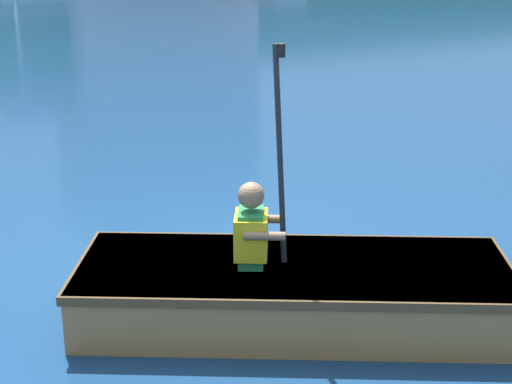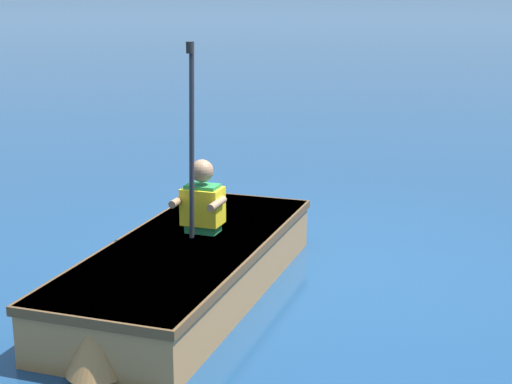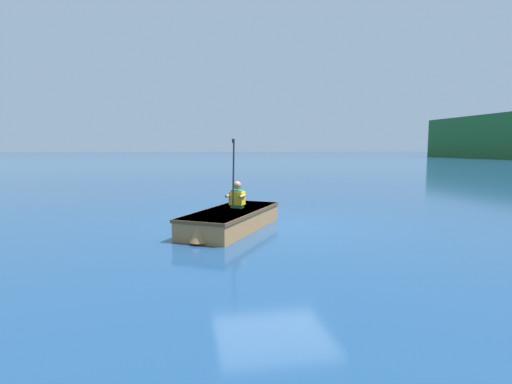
{
  "view_description": "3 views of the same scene",
  "coord_description": "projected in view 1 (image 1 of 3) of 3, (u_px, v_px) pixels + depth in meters",
  "views": [
    {
      "loc": [
        -2.23,
        -4.86,
        2.48
      ],
      "look_at": [
        0.28,
        -0.43,
        0.75
      ],
      "focal_mm": 55.0,
      "sensor_mm": 36.0,
      "label": 1
    },
    {
      "loc": [
        5.61,
        -1.66,
        2.18
      ],
      "look_at": [
        0.28,
        -0.43,
        0.75
      ],
      "focal_mm": 55.0,
      "sensor_mm": 36.0,
      "label": 2
    },
    {
      "loc": [
        8.19,
        -1.89,
        1.65
      ],
      "look_at": [
        0.28,
        -0.43,
        0.75
      ],
      "focal_mm": 28.0,
      "sensor_mm": 36.0,
      "label": 3
    }
  ],
  "objects": [
    {
      "name": "rowboat_foreground",
      "position": [
        300.0,
        289.0,
        5.13
      ],
      "size": [
        2.96,
        2.39,
        0.4
      ],
      "color": "#A3703D",
      "rests_on": "ground"
    },
    {
      "name": "person_paddler",
      "position": [
        253.0,
        226.0,
        5.0
      ],
      "size": [
        0.45,
        0.45,
        1.42
      ],
      "color": "#267F3F",
      "rests_on": "rowboat_foreground"
    },
    {
      "name": "ground_plane",
      "position": [
        195.0,
        277.0,
        5.84
      ],
      "size": [
        300.0,
        300.0,
        0.0
      ],
      "primitive_type": "plane",
      "color": "navy"
    }
  ]
}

